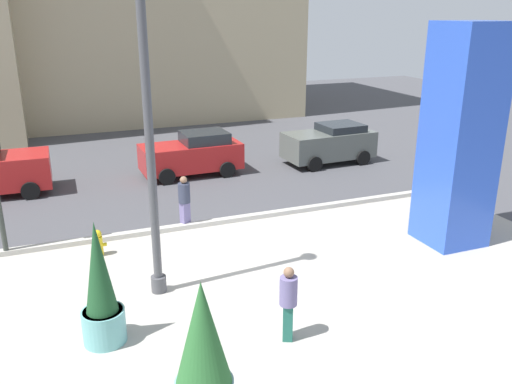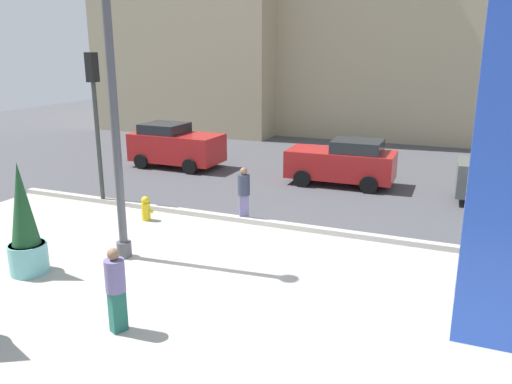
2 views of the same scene
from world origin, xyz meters
The scene contains 11 objects.
ground_plane centered at (0.00, 4.00, 0.00)m, with size 60.00×60.00×0.00m, color #47474C.
plaza_pavement centered at (0.00, -2.00, 0.00)m, with size 18.00×10.00×0.02m, color #ADA89E.
curb_strip centered at (0.00, 3.12, 0.08)m, with size 18.00×0.24×0.16m, color #B7B2A8.
lamp_post centered at (-2.31, -0.40, 3.63)m, with size 0.44×0.44×7.43m.
potted_plant_near_left centered at (-3.74, -2.01, 1.12)m, with size 0.86×0.86×2.61m.
fire_hydrant centered at (-3.42, 2.17, 0.37)m, with size 0.36×0.26×0.75m.
traffic_light_corner centered at (-5.77, 3.10, 3.25)m, with size 0.28×0.42×4.86m.
car_passing_lane centered at (-6.39, 8.76, 0.93)m, with size 3.92×2.17×1.86m.
car_far_lane centered at (0.99, 8.56, 0.86)m, with size 3.99×2.03×1.73m.
pedestrian_crossing centered at (-0.71, 3.27, 0.91)m, with size 0.49×0.49×1.64m.
pedestrian_by_curb centered at (-0.29, -3.29, 0.90)m, with size 0.48×0.48×1.62m.
Camera 2 is at (5.26, -10.05, 5.00)m, focal length 36.08 mm.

